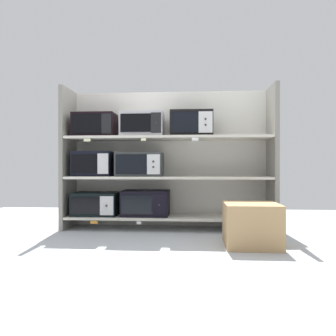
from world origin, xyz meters
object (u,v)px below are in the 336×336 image
(microwave_4, at_px, (95,125))
(microwave_1, at_px, (146,203))
(shipping_carton, at_px, (252,225))
(microwave_3, at_px, (140,164))
(microwave_5, at_px, (143,125))
(microwave_0, at_px, (96,204))
(microwave_6, at_px, (191,124))
(microwave_2, at_px, (94,164))

(microwave_4, bearing_deg, microwave_1, 0.02)
(microwave_1, distance_m, shipping_carton, 1.41)
(microwave_3, bearing_deg, microwave_1, 0.27)
(shipping_carton, bearing_deg, microwave_4, 154.85)
(shipping_carton, bearing_deg, microwave_1, 143.80)
(microwave_5, bearing_deg, microwave_4, -179.98)
(microwave_0, relative_size, microwave_5, 1.07)
(microwave_1, xyz_separation_m, microwave_6, (0.56, -0.00, 0.96))
(microwave_2, relative_size, shipping_carton, 0.93)
(shipping_carton, bearing_deg, microwave_5, 144.71)
(microwave_3, distance_m, microwave_6, 0.80)
(microwave_4, distance_m, shipping_carton, 2.22)
(microwave_2, distance_m, shipping_carton, 2.05)
(microwave_0, relative_size, microwave_3, 0.98)
(microwave_0, distance_m, microwave_6, 1.52)
(microwave_0, height_order, microwave_2, microwave_2)
(microwave_1, distance_m, microwave_5, 0.95)
(microwave_0, bearing_deg, microwave_1, -0.01)
(microwave_1, xyz_separation_m, shipping_carton, (1.13, -0.83, -0.11))
(microwave_1, distance_m, microwave_3, 0.48)
(microwave_0, height_order, microwave_4, microwave_4)
(microwave_5, relative_size, shipping_carton, 0.99)
(microwave_4, xyz_separation_m, microwave_5, (0.59, 0.00, 0.00))
(microwave_2, bearing_deg, microwave_1, -0.01)
(microwave_2, relative_size, microwave_3, 0.86)
(microwave_4, height_order, microwave_6, microwave_6)
(microwave_1, distance_m, microwave_4, 1.14)
(microwave_1, bearing_deg, microwave_3, -179.73)
(microwave_2, height_order, microwave_6, microwave_6)
(microwave_6, xyz_separation_m, shipping_carton, (0.58, -0.83, -1.07))
(microwave_1, height_order, microwave_3, microwave_3)
(microwave_0, distance_m, microwave_1, 0.61)
(microwave_5, bearing_deg, microwave_3, -179.45)
(microwave_0, bearing_deg, microwave_3, -0.05)
(microwave_0, bearing_deg, microwave_5, -0.01)
(microwave_2, bearing_deg, microwave_5, -0.01)
(microwave_2, distance_m, microwave_3, 0.58)
(microwave_3, distance_m, microwave_4, 0.74)
(microwave_3, height_order, microwave_6, microwave_6)
(microwave_1, height_order, microwave_6, microwave_6)
(microwave_4, distance_m, microwave_5, 0.59)
(microwave_4, height_order, microwave_5, microwave_5)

